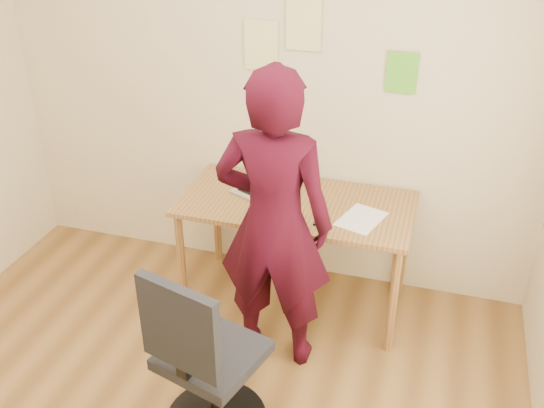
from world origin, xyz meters
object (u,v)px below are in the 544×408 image
(phone, at_px, (320,221))
(office_chair, at_px, (205,368))
(desk, at_px, (296,214))
(person, at_px, (274,224))
(laptop, at_px, (264,184))

(phone, distance_m, office_chair, 1.07)
(desk, xyz_separation_m, person, (0.00, -0.49, 0.21))
(desk, bearing_deg, office_chair, -97.07)
(office_chair, bearing_deg, laptop, 109.78)
(desk, bearing_deg, phone, -44.79)
(desk, bearing_deg, person, -89.65)
(laptop, xyz_separation_m, office_chair, (0.08, -1.23, -0.36))
(phone, bearing_deg, desk, 136.96)
(laptop, relative_size, phone, 3.40)
(desk, height_order, office_chair, office_chair)
(laptop, height_order, phone, laptop)
(desk, relative_size, laptop, 3.57)
(desk, xyz_separation_m, laptop, (-0.23, 0.07, 0.14))
(laptop, relative_size, office_chair, 0.39)
(laptop, bearing_deg, person, -43.74)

